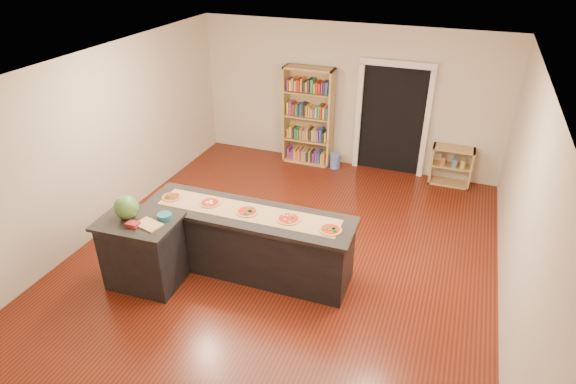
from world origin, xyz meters
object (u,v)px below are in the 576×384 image
at_px(kitchen_island, 249,242).
at_px(watermelon, 126,207).
at_px(bookshelf, 308,117).
at_px(low_shelf, 451,166).
at_px(waste_bin, 335,161).
at_px(side_counter, 143,252).

bearing_deg(kitchen_island, watermelon, -152.64).
height_order(bookshelf, watermelon, bookshelf).
bearing_deg(kitchen_island, low_shelf, 55.84).
height_order(low_shelf, waste_bin, low_shelf).
xyz_separation_m(low_shelf, watermelon, (-3.81, -4.48, 0.79)).
bearing_deg(low_shelf, side_counter, -129.19).
bearing_deg(watermelon, low_shelf, 49.59).
relative_size(bookshelf, waste_bin, 6.44).
distance_m(side_counter, waste_bin, 4.64).
bearing_deg(watermelon, bookshelf, 77.78).
bearing_deg(watermelon, side_counter, -4.86).
bearing_deg(waste_bin, side_counter, -108.09).
relative_size(bookshelf, watermelon, 6.29).
distance_m(kitchen_island, watermelon, 1.69).
xyz_separation_m(low_shelf, waste_bin, (-2.22, -0.09, -0.22)).
bearing_deg(kitchen_island, bookshelf, 95.10).
distance_m(kitchen_island, side_counter, 1.42).
height_order(side_counter, waste_bin, side_counter).
distance_m(bookshelf, low_shelf, 2.91).
bearing_deg(low_shelf, waste_bin, -177.59).
xyz_separation_m(side_counter, watermelon, (-0.15, 0.01, 0.66)).
distance_m(bookshelf, watermelon, 4.57).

